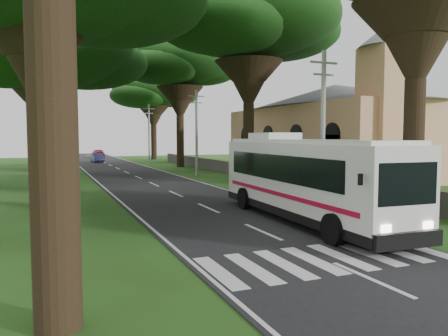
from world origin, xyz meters
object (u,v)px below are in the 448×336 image
at_px(pedestrian, 75,196).
at_px(distant_car_b, 97,158).
at_px(church, 336,123).
at_px(pole_near, 323,127).
at_px(pole_mid, 197,131).
at_px(pole_far, 149,133).
at_px(distant_car_c, 98,154).
at_px(coach_bus, 304,177).

bearing_deg(pedestrian, distant_car_b, -26.42).
xyz_separation_m(church, pole_near, (-12.36, -15.55, -0.73)).
relative_size(pole_near, pole_mid, 1.00).
height_order(pole_far, pedestrian, pole_far).
xyz_separation_m(distant_car_c, pedestrian, (-7.19, -55.67, 0.12)).
bearing_deg(distant_car_b, pedestrian, -102.62).
xyz_separation_m(pole_far, pedestrian, (-11.89, -36.83, -3.34)).
height_order(church, pole_near, church).
bearing_deg(pole_mid, coach_bus, -97.03).
distance_m(pole_near, distant_car_b, 45.77).
relative_size(pole_near, pedestrian, 4.78).
height_order(church, distant_car_b, church).
distance_m(church, pole_near, 19.88).
relative_size(pole_near, pole_far, 1.00).
relative_size(coach_bus, distant_car_c, 2.56).
distance_m(pole_mid, coach_bus, 22.97).
distance_m(pole_mid, pole_far, 20.00).
distance_m(distant_car_b, pedestrian, 42.40).
height_order(distant_car_c, pedestrian, pedestrian).
relative_size(church, distant_car_c, 5.05).
bearing_deg(distant_car_c, pole_mid, 97.10).
distance_m(coach_bus, pedestrian, 10.87).
height_order(pole_near, pole_far, same).
xyz_separation_m(pole_near, pedestrian, (-11.89, 3.17, -3.34)).
xyz_separation_m(church, distant_car_c, (-17.06, 43.29, -4.19)).
bearing_deg(church, pole_far, 116.82).
distance_m(coach_bus, distant_car_c, 61.57).
xyz_separation_m(distant_car_b, distant_car_c, (1.60, 13.64, 0.05)).
distance_m(pole_mid, distant_car_b, 26.21).
relative_size(church, pedestrian, 14.33).
xyz_separation_m(pole_far, distant_car_c, (-4.70, 18.84, -3.46)).
distance_m(pole_near, pole_far, 40.00).
bearing_deg(pole_far, distant_car_b, 140.45).
relative_size(church, distant_car_b, 6.23).
height_order(distant_car_b, pedestrian, pedestrian).
relative_size(pole_near, distant_car_b, 2.08).
distance_m(pole_mid, pedestrian, 20.88).
relative_size(pole_near, coach_bus, 0.66).
bearing_deg(distant_car_c, pole_near, 94.76).
bearing_deg(pedestrian, pole_far, -36.74).
relative_size(pole_mid, coach_bus, 0.66).
xyz_separation_m(pole_near, pole_mid, (0.00, 20.00, 0.00)).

